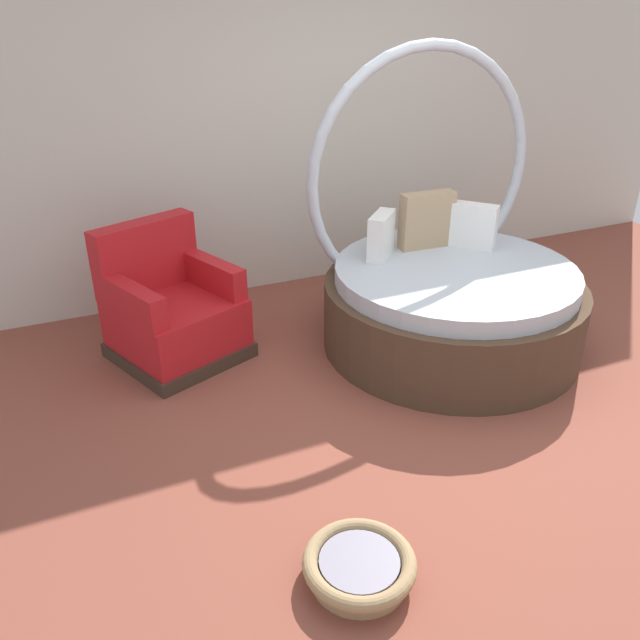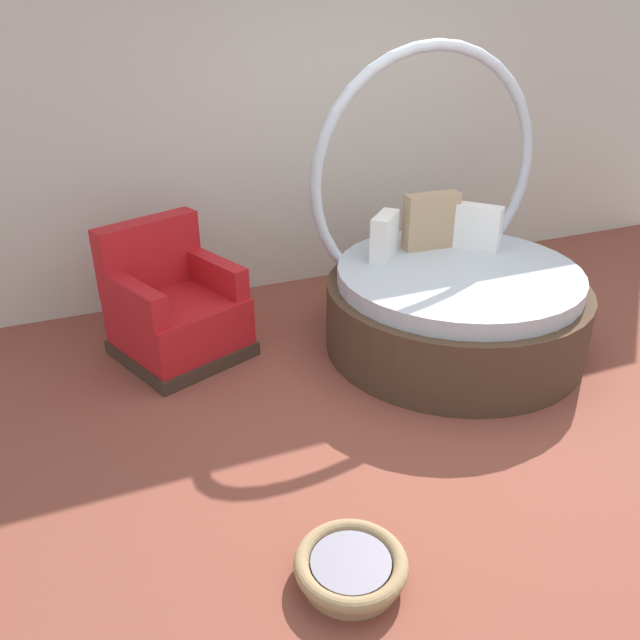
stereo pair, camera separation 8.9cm
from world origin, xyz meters
TOP-DOWN VIEW (x-y plane):
  - ground_plane at (0.00, 0.00)m, footprint 8.00×8.00m
  - back_wall at (0.00, 2.46)m, footprint 8.00×0.12m
  - round_daybed at (0.41, 0.88)m, footprint 1.86×1.86m
  - red_armchair at (-1.48, 1.50)m, footprint 1.04×1.04m
  - pet_basket at (-1.17, -0.84)m, footprint 0.51×0.51m

SIDE VIEW (x-z plane):
  - ground_plane at x=0.00m, z-range -0.02..0.00m
  - pet_basket at x=-1.17m, z-range 0.01..0.14m
  - red_armchair at x=-1.48m, z-range -0.14..0.80m
  - round_daybed at x=0.41m, z-range -0.63..1.45m
  - back_wall at x=0.00m, z-range 0.00..3.13m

